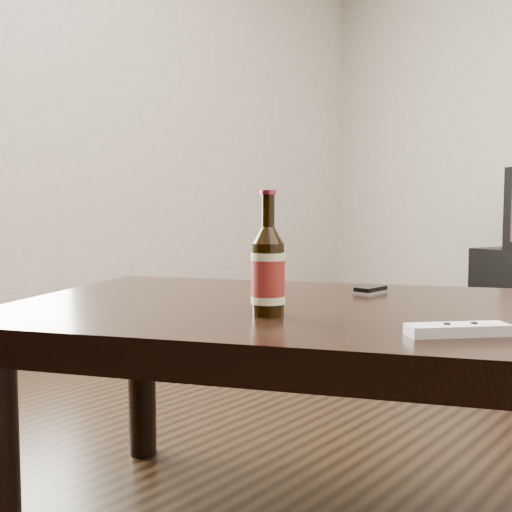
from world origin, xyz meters
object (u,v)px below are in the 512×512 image
Objects in this scene: remote at (458,330)px; phone at (370,290)px; coffee_table at (330,337)px; beer_bottle at (268,272)px.

phone is at bearing 177.61° from remote.
phone is (-0.03, 0.23, 0.07)m from coffee_table.
coffee_table is 0.24m from phone.
coffee_table is 0.35m from remote.
coffee_table is at bearing 80.91° from beer_bottle.
phone is 0.50m from remote.
remote reaches higher than phone.
beer_bottle is at bearing -128.79° from remote.
phone is 0.60× the size of remote.
beer_bottle is 0.36m from remote.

